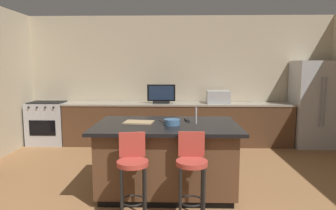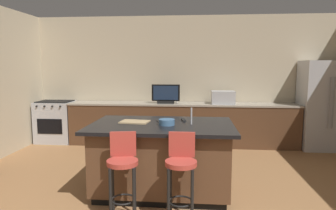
% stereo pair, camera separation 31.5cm
% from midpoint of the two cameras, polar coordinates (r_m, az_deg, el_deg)
% --- Properties ---
extents(wall_back, '(7.13, 0.12, 2.78)m').
position_cam_midpoint_polar(wall_back, '(6.81, 0.82, 4.82)').
color(wall_back, beige).
rests_on(wall_back, ground_plane).
extents(counter_back, '(4.84, 0.62, 0.90)m').
position_cam_midpoint_polar(counter_back, '(6.54, 0.43, -3.56)').
color(counter_back, brown).
rests_on(counter_back, ground_plane).
extents(kitchen_island, '(1.88, 1.22, 0.93)m').
position_cam_midpoint_polar(kitchen_island, '(4.11, -2.47, -9.82)').
color(kitchen_island, black).
rests_on(kitchen_island, ground_plane).
extents(refrigerator, '(0.86, 0.75, 1.80)m').
position_cam_midpoint_polar(refrigerator, '(6.98, 24.62, 0.17)').
color(refrigerator, '#B7BABF').
rests_on(refrigerator, ground_plane).
extents(range_oven, '(0.79, 0.63, 0.92)m').
position_cam_midpoint_polar(range_oven, '(7.17, -22.80, -3.12)').
color(range_oven, '#B7BABF').
rests_on(range_oven, ground_plane).
extents(microwave, '(0.48, 0.36, 0.27)m').
position_cam_midpoint_polar(microwave, '(6.50, 8.03, 1.50)').
color(microwave, '#B7BABF').
rests_on(microwave, counter_back).
extents(tv_monitor, '(0.59, 0.16, 0.40)m').
position_cam_midpoint_polar(tv_monitor, '(6.41, -2.68, 1.95)').
color(tv_monitor, black).
rests_on(tv_monitor, counter_back).
extents(sink_faucet_back, '(0.02, 0.02, 0.24)m').
position_cam_midpoint_polar(sink_faucet_back, '(6.56, -0.57, 1.51)').
color(sink_faucet_back, '#B2B2B7').
rests_on(sink_faucet_back, counter_back).
extents(sink_faucet_island, '(0.02, 0.02, 0.22)m').
position_cam_midpoint_polar(sink_faucet_island, '(3.97, 3.06, -2.04)').
color(sink_faucet_island, '#B2B2B7').
rests_on(sink_faucet_island, kitchen_island).
extents(bar_stool_left, '(0.34, 0.36, 0.96)m').
position_cam_midpoint_polar(bar_stool_left, '(3.39, -9.37, -11.92)').
color(bar_stool_left, '#B23D33').
rests_on(bar_stool_left, ground_plane).
extents(bar_stool_right, '(0.34, 0.34, 0.97)m').
position_cam_midpoint_polar(bar_stool_right, '(3.33, 1.71, -12.05)').
color(bar_stool_right, '#B23D33').
rests_on(bar_stool_right, ground_plane).
extents(fruit_bowl, '(0.21, 0.21, 0.08)m').
position_cam_midpoint_polar(fruit_bowl, '(3.91, -1.55, -3.25)').
color(fruit_bowl, '#3F668C').
rests_on(fruit_bowl, kitchen_island).
extents(cell_phone, '(0.12, 0.17, 0.01)m').
position_cam_midpoint_polar(cell_phone, '(4.16, -3.08, -3.08)').
color(cell_phone, black).
rests_on(cell_phone, kitchen_island).
extents(tv_remote, '(0.08, 0.18, 0.02)m').
position_cam_midpoint_polar(tv_remote, '(4.23, 1.45, -2.81)').
color(tv_remote, black).
rests_on(tv_remote, kitchen_island).
extents(cutting_board, '(0.41, 0.30, 0.02)m').
position_cam_midpoint_polar(cutting_board, '(4.10, -7.71, -3.24)').
color(cutting_board, tan).
rests_on(cutting_board, kitchen_island).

